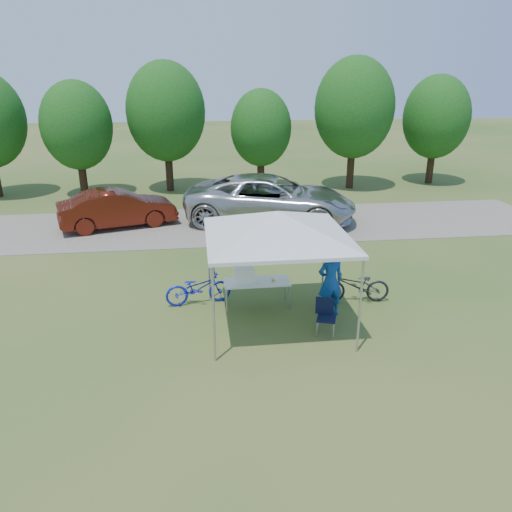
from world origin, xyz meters
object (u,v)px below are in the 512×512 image
Objects in this scene: folding_chair at (326,313)px; sedan at (118,208)px; bike_blue at (198,288)px; folding_table at (257,283)px; cooler at (244,275)px; cyclist at (330,281)px; minivan at (271,199)px; bike_dark at (356,286)px.

sedan is at bearing 142.58° from folding_chair.
sedan is at bearing 13.46° from bike_blue.
bike_blue is (-1.46, 0.32, -0.19)m from folding_table.
folding_table is 0.39m from cooler.
folding_chair is at bearing 59.12° from cyclist.
minivan is (1.76, 7.29, 0.07)m from cooler.
cooler is 8.41m from sedan.
cyclist is 1.14m from bike_dark.
minivan reaches higher than bike_blue.
cyclist reaches higher than folding_table.
bike_blue is at bearing 171.50° from minivan.
bike_blue reaches higher than folding_table.
cooler reaches higher than folding_chair.
folding_table is 2.05m from folding_chair.
cooler is 7.50m from minivan.
folding_table is 0.94× the size of cyclist.
bike_dark is (4.00, -0.39, 0.01)m from bike_blue.
cooler is at bearing -86.36° from bike_dark.
cyclist is at bearing -116.76° from bike_blue.
folding_table is at bearing -32.61° from cyclist.
sedan is (-2.91, 7.05, 0.29)m from bike_blue.
cooler is 2.90m from bike_dark.
folding_table is 2.03× the size of folding_chair.
minivan is (-1.10, 7.36, 0.48)m from bike_dark.
folding_chair is at bearing -41.87° from cooler.
folding_chair is at bearing -166.37° from minivan.
folding_chair is (1.37, -1.52, -0.16)m from folding_table.
cooler is 0.08× the size of minivan.
bike_blue is at bearing 166.75° from folding_chair.
bike_dark is (0.86, 0.61, -0.43)m from cyclist.
minivan is at bearing 78.79° from folding_table.
folding_chair is at bearing -33.95° from bike_dark.
minivan is at bearing -31.56° from bike_blue.
folding_chair is 3.37m from bike_blue.
folding_chair is 1.86m from bike_dark.
sedan is (-4.05, 7.37, -0.13)m from cooler.
bike_blue is (-1.14, 0.32, -0.42)m from cooler.
bike_blue is 0.26× the size of minivan.
minivan is at bearing 76.41° from cooler.
cooler is 0.29× the size of cyclist.
sedan is (-6.91, 7.44, 0.28)m from bike_dark.
bike_dark is 0.26× the size of minivan.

